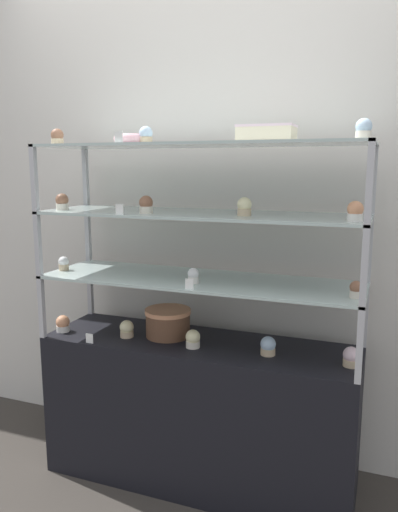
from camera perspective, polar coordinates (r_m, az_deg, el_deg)
ground_plane at (r=2.63m, az=0.00°, el=-23.97°), size 20.00×20.00×0.00m
back_wall at (r=2.52m, az=2.93°, el=6.15°), size 8.00×0.05×2.60m
display_base at (r=2.45m, az=0.00°, el=-17.33°), size 1.44×0.43×0.69m
display_riser_lower at (r=2.24m, az=0.00°, el=-3.07°), size 1.44×0.43×0.30m
display_riser_middle at (r=2.19m, az=0.00°, el=4.50°), size 1.44×0.43×0.30m
display_riser_upper at (r=2.18m, az=0.00°, el=12.27°), size 1.44×0.43×0.30m
layer_cake_centerpiece at (r=2.37m, az=-3.57°, el=-7.59°), size 0.22×0.22×0.13m
sheet_cake_frosted at (r=2.13m, az=7.73°, el=13.67°), size 0.23×0.15×0.07m
cupcake_0 at (r=2.53m, az=-15.30°, el=-7.49°), size 0.07×0.07×0.08m
cupcake_1 at (r=2.39m, az=-8.26°, el=-8.26°), size 0.07×0.07×0.08m
cupcake_2 at (r=2.24m, az=-0.64°, el=-9.48°), size 0.07×0.07×0.08m
cupcake_3 at (r=2.17m, az=7.90°, el=-10.17°), size 0.07×0.07×0.08m
cupcake_4 at (r=2.13m, az=16.98°, el=-10.99°), size 0.07×0.07×0.08m
price_tag_0 at (r=2.34m, az=-12.41°, el=-9.19°), size 0.04×0.00×0.04m
cupcake_5 at (r=2.49m, az=-15.21°, el=-0.83°), size 0.05×0.05×0.07m
cupcake_6 at (r=2.14m, az=-0.66°, el=-2.28°), size 0.05×0.05×0.07m
cupcake_7 at (r=2.00m, az=17.51°, el=-3.68°), size 0.05×0.05×0.07m
price_tag_1 at (r=2.04m, az=-1.11°, el=-3.23°), size 0.04×0.00×0.04m
cupcake_8 at (r=2.42m, az=-15.37°, el=5.98°), size 0.06×0.06×0.08m
cupcake_9 at (r=2.18m, az=-6.07°, el=5.85°), size 0.06×0.06×0.08m
cupcake_10 at (r=2.06m, az=5.21°, el=5.62°), size 0.06×0.06×0.08m
cupcake_11 at (r=1.93m, az=17.43°, el=4.87°), size 0.06×0.06×0.08m
price_tag_2 at (r=2.13m, az=-9.07°, el=5.30°), size 0.04×0.00×0.04m
cupcake_12 at (r=2.45m, az=-15.89°, el=12.93°), size 0.06×0.06×0.07m
cupcake_13 at (r=2.23m, az=-6.09°, el=13.56°), size 0.06×0.06×0.07m
cupcake_14 at (r=1.93m, az=18.31°, el=13.61°), size 0.06×0.06×0.07m
price_tag_3 at (r=2.12m, az=-9.17°, el=13.28°), size 0.04×0.00×0.04m
donut_glazed at (r=2.27m, az=-7.87°, el=13.10°), size 0.15×0.15×0.04m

